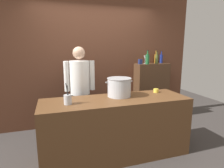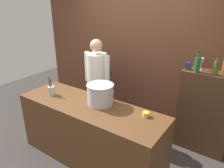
% 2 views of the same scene
% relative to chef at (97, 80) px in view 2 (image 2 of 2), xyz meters
% --- Properties ---
extents(ground_plane, '(8.00, 8.00, 0.00)m').
position_rel_chef_xyz_m(ground_plane, '(0.43, -0.72, -0.96)').
color(ground_plane, '#383330').
extents(brick_back_panel, '(4.40, 0.10, 3.00)m').
position_rel_chef_xyz_m(brick_back_panel, '(0.43, 0.68, 0.54)').
color(brick_back_panel, brown).
rests_on(brick_back_panel, ground_plane).
extents(prep_counter, '(2.19, 0.70, 0.90)m').
position_rel_chef_xyz_m(prep_counter, '(0.43, -0.72, -0.51)').
color(prep_counter, brown).
rests_on(prep_counter, ground_plane).
extents(bar_cabinet, '(0.76, 0.32, 1.29)m').
position_rel_chef_xyz_m(bar_cabinet, '(1.69, 0.47, -0.32)').
color(bar_cabinet, '#472D1C').
rests_on(bar_cabinet, ground_plane).
extents(chef, '(0.53, 0.37, 1.66)m').
position_rel_chef_xyz_m(chef, '(0.00, 0.00, 0.00)').
color(chef, black).
rests_on(chef, ground_plane).
extents(stockpot_large, '(0.43, 0.38, 0.29)m').
position_rel_chef_xyz_m(stockpot_large, '(0.52, -0.59, 0.08)').
color(stockpot_large, '#B7BABF').
rests_on(stockpot_large, prep_counter).
extents(utensil_crock, '(0.10, 0.10, 0.29)m').
position_rel_chef_xyz_m(utensil_crock, '(-0.27, -0.78, 0.01)').
color(utensil_crock, '#B7BABF').
rests_on(utensil_crock, prep_counter).
extents(butter_jar, '(0.09, 0.09, 0.06)m').
position_rel_chef_xyz_m(butter_jar, '(1.20, -0.55, -0.03)').
color(butter_jar, yellow).
rests_on(butter_jar, prep_counter).
extents(wine_bottle_green, '(0.08, 0.08, 0.30)m').
position_rel_chef_xyz_m(wine_bottle_green, '(1.51, 0.37, 0.44)').
color(wine_bottle_green, '#1E592D').
rests_on(wine_bottle_green, bar_cabinet).
extents(wine_bottle_olive, '(0.06, 0.06, 0.27)m').
position_rel_chef_xyz_m(wine_bottle_olive, '(1.75, 0.39, 0.43)').
color(wine_bottle_olive, '#475123').
rests_on(wine_bottle_olive, bar_cabinet).
extents(wine_glass_tall, '(0.07, 0.07, 0.18)m').
position_rel_chef_xyz_m(wine_glass_tall, '(1.53, 0.51, 0.45)').
color(wine_glass_tall, silver).
rests_on(wine_glass_tall, bar_cabinet).
extents(spice_tin_navy, '(0.07, 0.07, 0.11)m').
position_rel_chef_xyz_m(spice_tin_navy, '(1.38, 0.43, 0.38)').
color(spice_tin_navy, navy).
rests_on(spice_tin_navy, bar_cabinet).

